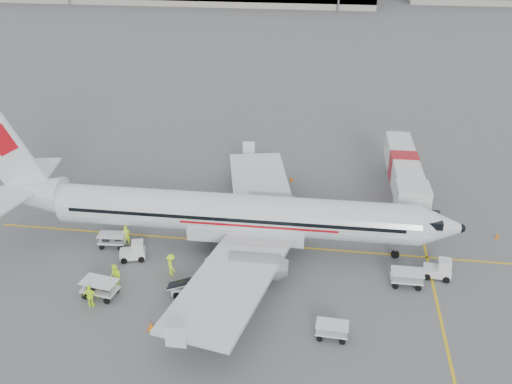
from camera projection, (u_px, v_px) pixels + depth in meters
ground at (253, 244)px, 46.96m from camera, size 360.00×360.00×0.00m
stripe_lead at (253, 244)px, 46.95m from camera, size 44.00×0.20×0.01m
stripe_cross at (441, 323)px, 38.08m from camera, size 0.20×20.00×0.01m
aircraft at (235, 189)px, 44.30m from camera, size 38.11×30.03×10.42m
jet_bridge at (402, 176)px, 53.62m from camera, size 3.56×16.66×4.35m
belt_loader at (195, 281)px, 40.33m from camera, size 4.35×1.77×2.33m
tug_fore at (438, 268)px, 42.42m from camera, size 2.14×1.39×1.56m
tug_mid at (222, 260)px, 43.26m from camera, size 2.57×2.05×1.74m
tug_aft at (132, 251)px, 44.62m from camera, size 2.20×1.63×1.51m
cart_loaded_a at (100, 289)px, 40.39m from camera, size 2.72×1.87×1.31m
cart_loaded_b at (112, 240)px, 46.38m from camera, size 2.28×1.45×1.14m
cart_empty_a at (332, 331)px, 36.57m from camera, size 2.14×1.33×1.08m
cart_empty_b at (407, 278)px, 41.61m from camera, size 2.32×1.37×1.21m
cone_nose at (497, 235)px, 47.65m from camera, size 0.33×0.33×0.53m
cone_port at (291, 179)px, 57.50m from camera, size 0.36×0.36×0.59m
cone_stbd at (151, 325)px, 37.30m from camera, size 0.43×0.43×0.71m
crew_a at (126, 235)px, 46.57m from camera, size 0.71×0.57×1.69m
crew_b at (115, 277)px, 41.20m from camera, size 1.15×1.17×1.90m
crew_c at (171, 265)px, 42.65m from camera, size 1.19×1.32×1.77m
crew_d at (90, 296)px, 39.28m from camera, size 1.02×0.44×1.73m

